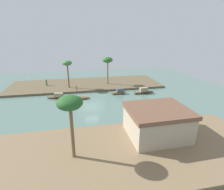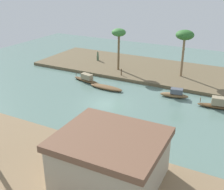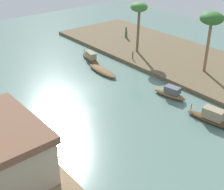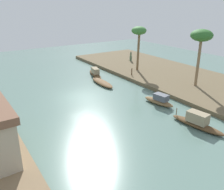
% 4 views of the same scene
% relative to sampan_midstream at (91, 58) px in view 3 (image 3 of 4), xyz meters
% --- Properties ---
extents(river_water, '(64.26, 64.26, 0.00)m').
position_rel_sampan_midstream_xyz_m(river_water, '(-6.02, 5.26, -0.42)').
color(river_water, slate).
rests_on(river_water, ground).
extents(riverbank_left, '(36.33, 12.07, 0.44)m').
position_rel_sampan_midstream_xyz_m(riverbank_left, '(-6.02, -8.71, -0.20)').
color(riverbank_left, brown).
rests_on(riverbank_left, ground).
extents(sampan_midstream, '(4.83, 1.90, 1.17)m').
position_rel_sampan_midstream_xyz_m(sampan_midstream, '(0.00, 0.00, 0.00)').
color(sampan_midstream, brown).
rests_on(sampan_midstream, river_water).
extents(sampan_with_tall_canopy, '(4.84, 1.44, 0.91)m').
position_rel_sampan_midstream_xyz_m(sampan_with_tall_canopy, '(-3.72, 1.07, -0.19)').
color(sampan_with_tall_canopy, brown).
rests_on(sampan_with_tall_canopy, river_water).
extents(sampan_near_left_bank, '(3.56, 1.47, 1.15)m').
position_rel_sampan_midstream_xyz_m(sampan_near_left_bank, '(-12.46, -0.47, 0.03)').
color(sampan_near_left_bank, brown).
rests_on(sampan_near_left_bank, river_water).
extents(sampan_downstream_large, '(4.87, 1.63, 1.32)m').
position_rel_sampan_midstream_xyz_m(sampan_downstream_large, '(-17.76, 0.25, 0.07)').
color(sampan_downstream_large, brown).
rests_on(sampan_downstream_large, river_water).
extents(person_on_near_bank, '(0.55, 0.55, 1.63)m').
position_rel_sampan_midstream_xyz_m(person_on_near_bank, '(3.40, -8.79, 0.68)').
color(person_on_near_bank, '#4C664C').
rests_on(person_on_near_bank, riverbank_left).
extents(mooring_post, '(0.14, 0.14, 0.95)m').
position_rel_sampan_midstream_xyz_m(mooring_post, '(-3.57, -3.70, 0.50)').
color(mooring_post, '#4C3823').
rests_on(mooring_post, riverbank_left).
extents(palm_tree_left_near, '(2.47, 2.47, 6.57)m').
position_rel_sampan_midstream_xyz_m(palm_tree_left_near, '(-11.28, -7.39, 5.70)').
color(palm_tree_left_near, '#7F6647').
rests_on(palm_tree_left_near, riverbank_left).
extents(palm_tree_left_far, '(2.09, 2.09, 6.21)m').
position_rel_sampan_midstream_xyz_m(palm_tree_left_far, '(-1.93, -6.03, 5.35)').
color(palm_tree_left_far, brown).
rests_on(palm_tree_left_far, riverbank_left).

